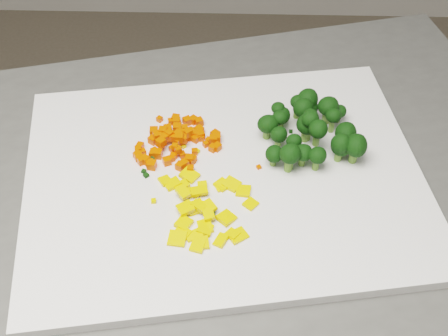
{
  "coord_description": "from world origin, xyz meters",
  "views": [
    {
      "loc": [
        -0.01,
        -0.4,
        1.48
      ],
      "look_at": [
        -0.03,
        0.15,
        0.92
      ],
      "focal_mm": 50.0,
      "sensor_mm": 36.0,
      "label": 1
    }
  ],
  "objects_px": {
    "cutting_board": "(224,177)",
    "carrot_pile": "(176,136)",
    "broccoli_pile": "(309,127)",
    "pepper_pile": "(198,205)"
  },
  "relations": [
    {
      "from": "pepper_pile",
      "to": "broccoli_pile",
      "type": "distance_m",
      "value": 0.18
    },
    {
      "from": "carrot_pile",
      "to": "broccoli_pile",
      "type": "height_order",
      "value": "broccoli_pile"
    },
    {
      "from": "carrot_pile",
      "to": "pepper_pile",
      "type": "relative_size",
      "value": 0.86
    },
    {
      "from": "carrot_pile",
      "to": "cutting_board",
      "type": "bearing_deg",
      "value": -38.29
    },
    {
      "from": "carrot_pile",
      "to": "pepper_pile",
      "type": "xyz_separation_m",
      "value": [
        0.04,
        -0.11,
        -0.01
      ]
    },
    {
      "from": "cutting_board",
      "to": "broccoli_pile",
      "type": "height_order",
      "value": "broccoli_pile"
    },
    {
      "from": "carrot_pile",
      "to": "broccoli_pile",
      "type": "xyz_separation_m",
      "value": [
        0.17,
        0.01,
        0.02
      ]
    },
    {
      "from": "cutting_board",
      "to": "carrot_pile",
      "type": "relative_size",
      "value": 4.5
    },
    {
      "from": "pepper_pile",
      "to": "broccoli_pile",
      "type": "height_order",
      "value": "broccoli_pile"
    },
    {
      "from": "cutting_board",
      "to": "carrot_pile",
      "type": "height_order",
      "value": "carrot_pile"
    }
  ]
}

